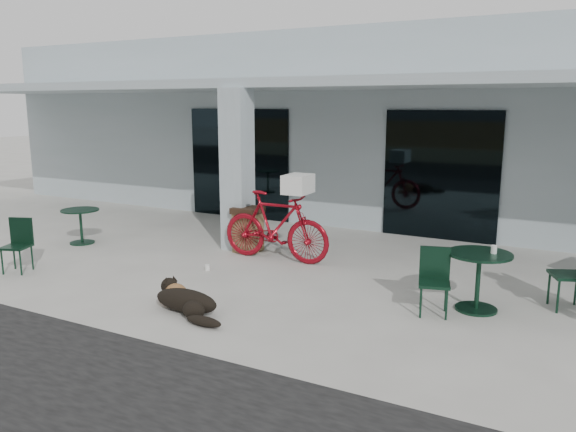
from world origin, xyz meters
The scene contains 17 objects.
ground centered at (0.00, 0.00, 0.00)m, with size 80.00×80.00×0.00m, color beige.
building centered at (0.00, 8.50, 2.25)m, with size 22.00×7.00×4.50m, color #AAB8C1.
storefront_glass_left centered at (-3.20, 4.98, 1.35)m, with size 2.80×0.06×2.70m, color black.
storefront_glass_right centered at (1.80, 4.98, 1.35)m, with size 2.40×0.06×2.70m, color black.
column centered at (-1.50, 2.30, 1.56)m, with size 0.50×0.50×3.12m, color #AAB8C1.
overhang centered at (0.00, 3.60, 3.21)m, with size 22.00×2.80×0.18m, color #AAB8C1.
bicycle centered at (-0.43, 1.90, 0.64)m, with size 0.60×2.12×1.27m, color maroon.
laundry_basket centered at (0.02, 1.91, 1.44)m, with size 0.56×0.42×0.33m, color white.
dog centered at (-0.21, -1.00, 0.19)m, with size 1.14×0.38×0.38m, color black, non-canonical shape.
cup_near_dog centered at (-1.14, 0.76, 0.05)m, with size 0.08×0.08×0.11m, color white.
cafe_table_near centered at (-4.57, 1.12, 0.36)m, with size 0.76×0.76×0.71m, color #113221, non-canonical shape.
cafe_chair_near centered at (-3.95, -0.83, 0.46)m, with size 0.41×0.45×0.91m, color #113221, non-canonical shape.
cafe_table_far centered at (3.29, 0.98, 0.41)m, with size 0.88×0.88×0.82m, color #113221, non-canonical shape.
cafe_chair_far_a centered at (2.80, 0.52, 0.46)m, with size 0.41×0.45×0.91m, color #113221, non-canonical shape.
cafe_chair_far_b centered at (4.40, 1.61, 0.51)m, with size 0.46×0.50×1.01m, color #113221, non-canonical shape.
cup_on_table centered at (3.46, 1.04, 0.88)m, with size 0.08×0.08×0.11m, color white.
trash_receptacle centered at (-1.20, 2.18, 0.44)m, with size 0.51×0.51×0.88m, color olive, non-canonical shape.
Camera 1 is at (4.46, -6.80, 2.83)m, focal length 35.00 mm.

